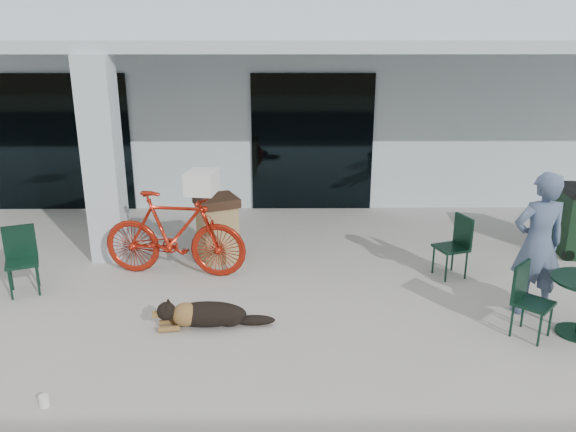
{
  "coord_description": "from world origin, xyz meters",
  "views": [
    {
      "loc": [
        1.24,
        -6.05,
        3.35
      ],
      "look_at": [
        1.29,
        1.31,
        1.0
      ],
      "focal_mm": 35.0,
      "sensor_mm": 36.0,
      "label": 1
    }
  ],
  "objects_px": {
    "person": "(538,244)",
    "trash_receptacle": "(217,229)",
    "cafe_chair_far_a": "(534,302)",
    "bicycle": "(174,234)",
    "cafe_chair_far_b": "(451,247)",
    "dog": "(208,313)",
    "cafe_chair_near": "(22,262)"
  },
  "relations": [
    {
      "from": "person",
      "to": "trash_receptacle",
      "type": "xyz_separation_m",
      "value": [
        -4.17,
        1.8,
        -0.4
      ]
    },
    {
      "from": "trash_receptacle",
      "to": "cafe_chair_far_a",
      "type": "bearing_deg",
      "value": -31.76
    },
    {
      "from": "person",
      "to": "trash_receptacle",
      "type": "relative_size",
      "value": 1.79
    },
    {
      "from": "bicycle",
      "to": "cafe_chair_far_b",
      "type": "relative_size",
      "value": 2.32
    },
    {
      "from": "person",
      "to": "trash_receptacle",
      "type": "distance_m",
      "value": 4.56
    },
    {
      "from": "bicycle",
      "to": "cafe_chair_far_a",
      "type": "height_order",
      "value": "bicycle"
    },
    {
      "from": "trash_receptacle",
      "to": "dog",
      "type": "bearing_deg",
      "value": -86.83
    },
    {
      "from": "cafe_chair_far_a",
      "to": "trash_receptacle",
      "type": "height_order",
      "value": "trash_receptacle"
    },
    {
      "from": "bicycle",
      "to": "cafe_chair_far_a",
      "type": "bearing_deg",
      "value": -104.83
    },
    {
      "from": "cafe_chair_far_a",
      "to": "dog",
      "type": "bearing_deg",
      "value": 130.15
    },
    {
      "from": "bicycle",
      "to": "cafe_chair_far_b",
      "type": "bearing_deg",
      "value": -83.76
    },
    {
      "from": "bicycle",
      "to": "cafe_chair_far_a",
      "type": "xyz_separation_m",
      "value": [
        4.47,
        -1.84,
        -0.2
      ]
    },
    {
      "from": "cafe_chair_far_b",
      "to": "trash_receptacle",
      "type": "distance_m",
      "value": 3.52
    },
    {
      "from": "cafe_chair_near",
      "to": "cafe_chair_far_a",
      "type": "relative_size",
      "value": 1.05
    },
    {
      "from": "bicycle",
      "to": "cafe_chair_near",
      "type": "relative_size",
      "value": 2.29
    },
    {
      "from": "cafe_chair_near",
      "to": "person",
      "type": "distance_m",
      "value": 6.72
    },
    {
      "from": "cafe_chair_near",
      "to": "trash_receptacle",
      "type": "xyz_separation_m",
      "value": [
        2.51,
        1.2,
        0.05
      ]
    },
    {
      "from": "bicycle",
      "to": "trash_receptacle",
      "type": "distance_m",
      "value": 0.81
    },
    {
      "from": "cafe_chair_far_a",
      "to": "person",
      "type": "bearing_deg",
      "value": 22.07
    },
    {
      "from": "trash_receptacle",
      "to": "bicycle",
      "type": "bearing_deg",
      "value": -133.67
    },
    {
      "from": "bicycle",
      "to": "cafe_chair_near",
      "type": "bearing_deg",
      "value": 115.28
    },
    {
      "from": "dog",
      "to": "cafe_chair_near",
      "type": "relative_size",
      "value": 1.17
    },
    {
      "from": "cafe_chair_far_b",
      "to": "person",
      "type": "height_order",
      "value": "person"
    },
    {
      "from": "cafe_chair_far_a",
      "to": "bicycle",
      "type": "bearing_deg",
      "value": 111.72
    },
    {
      "from": "cafe_chair_far_a",
      "to": "cafe_chair_far_b",
      "type": "bearing_deg",
      "value": 58.85
    },
    {
      "from": "bicycle",
      "to": "cafe_chair_far_b",
      "type": "xyz_separation_m",
      "value": [
        4.01,
        -0.09,
        -0.18
      ]
    },
    {
      "from": "cafe_chair_far_a",
      "to": "trash_receptacle",
      "type": "xyz_separation_m",
      "value": [
        -3.91,
        2.42,
        0.08
      ]
    },
    {
      "from": "cafe_chair_near",
      "to": "cafe_chair_far_a",
      "type": "xyz_separation_m",
      "value": [
        6.42,
        -1.22,
        -0.02
      ]
    },
    {
      "from": "cafe_chair_far_b",
      "to": "dog",
      "type": "bearing_deg",
      "value": -84.38
    },
    {
      "from": "cafe_chair_near",
      "to": "cafe_chair_far_b",
      "type": "xyz_separation_m",
      "value": [
        5.96,
        0.53,
        -0.01
      ]
    },
    {
      "from": "cafe_chair_far_a",
      "to": "person",
      "type": "height_order",
      "value": "person"
    },
    {
      "from": "bicycle",
      "to": "trash_receptacle",
      "type": "height_order",
      "value": "bicycle"
    }
  ]
}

